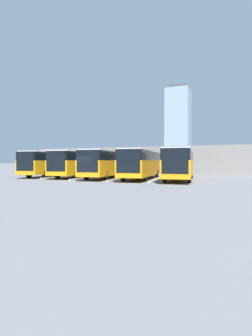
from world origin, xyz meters
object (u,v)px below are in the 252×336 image
bus_3 (80,163)px  bus_4 (53,163)px  bus_1 (142,163)px  bus_2 (108,163)px  bus_0 (180,163)px

bus_3 → bus_4: bearing=-8.1°
bus_1 → bus_4: same height
bus_2 → bus_3: (4.38, -0.74, 0.00)m
bus_1 → bus_3: same height
bus_3 → bus_2: bearing=163.3°
bus_0 → bus_2: (8.75, -0.14, 0.00)m
bus_0 → bus_2: bearing=-8.0°
bus_1 → bus_2: same height
bus_2 → bus_0: bearing=172.0°
bus_3 → bus_4: size_ratio=1.00×
bus_0 → bus_3: (13.13, -0.88, 0.00)m
bus_0 → bus_4: (17.50, -0.97, 0.00)m
bus_2 → bus_3: same height
bus_0 → bus_4: 17.53m
bus_1 → bus_2: 4.38m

